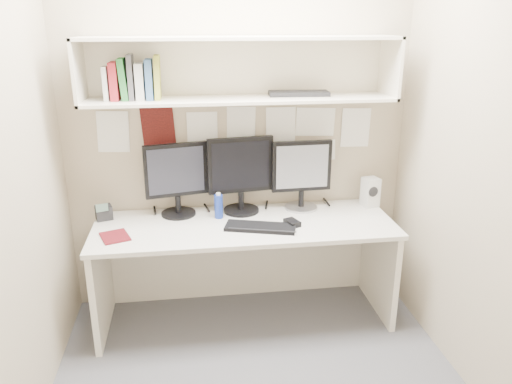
{
  "coord_description": "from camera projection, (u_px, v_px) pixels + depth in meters",
  "views": [
    {
      "loc": [
        -0.35,
        -2.42,
        2.02
      ],
      "look_at": [
        0.04,
        0.35,
        1.05
      ],
      "focal_mm": 35.0,
      "sensor_mm": 36.0,
      "label": 1
    }
  ],
  "objects": [
    {
      "name": "floor",
      "position": [
        258.0,
        377.0,
        2.97
      ],
      "size": [
        2.4,
        2.0,
        0.01
      ],
      "primitive_type": "cube",
      "color": "#4E4E54",
      "rests_on": "ground"
    },
    {
      "name": "wall_back",
      "position": [
        238.0,
        128.0,
        3.48
      ],
      "size": [
        2.4,
        0.02,
        2.6
      ],
      "primitive_type": "cube",
      "color": "tan",
      "rests_on": "ground"
    },
    {
      "name": "wall_front",
      "position": [
        302.0,
        256.0,
        1.61
      ],
      "size": [
        2.4,
        0.02,
        2.6
      ],
      "primitive_type": "cube",
      "color": "tan",
      "rests_on": "ground"
    },
    {
      "name": "wall_left",
      "position": [
        11.0,
        178.0,
        2.39
      ],
      "size": [
        0.02,
        2.0,
        2.6
      ],
      "primitive_type": "cube",
      "color": "tan",
      "rests_on": "ground"
    },
    {
      "name": "wall_right",
      "position": [
        478.0,
        160.0,
        2.7
      ],
      "size": [
        0.02,
        2.0,
        2.6
      ],
      "primitive_type": "cube",
      "color": "tan",
      "rests_on": "ground"
    },
    {
      "name": "desk",
      "position": [
        245.0,
        271.0,
        3.46
      ],
      "size": [
        2.0,
        0.7,
        0.73
      ],
      "color": "beige",
      "rests_on": "floor"
    },
    {
      "name": "overhead_hutch",
      "position": [
        240.0,
        68.0,
        3.21
      ],
      "size": [
        2.0,
        0.38,
        0.4
      ],
      "color": "silver",
      "rests_on": "wall_back"
    },
    {
      "name": "pinned_papers",
      "position": [
        238.0,
        135.0,
        3.49
      ],
      "size": [
        1.92,
        0.01,
        0.48
      ],
      "primitive_type": null,
      "color": "white",
      "rests_on": "wall_back"
    },
    {
      "name": "monitor_left",
      "position": [
        177.0,
        177.0,
        3.4
      ],
      "size": [
        0.43,
        0.24,
        0.51
      ],
      "rotation": [
        0.0,
        0.0,
        0.21
      ],
      "color": "black",
      "rests_on": "desk"
    },
    {
      "name": "monitor_center",
      "position": [
        241.0,
        173.0,
        3.45
      ],
      "size": [
        0.46,
        0.25,
        0.53
      ],
      "rotation": [
        0.0,
        0.0,
        0.13
      ],
      "color": "black",
      "rests_on": "desk"
    },
    {
      "name": "monitor_right",
      "position": [
        302.0,
        173.0,
        3.51
      ],
      "size": [
        0.42,
        0.23,
        0.49
      ],
      "rotation": [
        0.0,
        0.0,
        0.04
      ],
      "color": "#A5A5AA",
      "rests_on": "desk"
    },
    {
      "name": "keyboard",
      "position": [
        260.0,
        227.0,
        3.24
      ],
      "size": [
        0.48,
        0.28,
        0.02
      ],
      "primitive_type": "cube",
      "rotation": [
        0.0,
        0.0,
        -0.28
      ],
      "color": "black",
      "rests_on": "desk"
    },
    {
      "name": "mouse",
      "position": [
        292.0,
        223.0,
        3.29
      ],
      "size": [
        0.11,
        0.13,
        0.03
      ],
      "primitive_type": "cube",
      "rotation": [
        0.0,
        0.0,
        0.37
      ],
      "color": "black",
      "rests_on": "desk"
    },
    {
      "name": "speaker",
      "position": [
        370.0,
        192.0,
        3.61
      ],
      "size": [
        0.13,
        0.13,
        0.21
      ],
      "rotation": [
        0.0,
        0.0,
        0.22
      ],
      "color": "silver",
      "rests_on": "desk"
    },
    {
      "name": "blue_bottle",
      "position": [
        219.0,
        206.0,
        3.39
      ],
      "size": [
        0.06,
        0.06,
        0.18
      ],
      "color": "navy",
      "rests_on": "desk"
    },
    {
      "name": "maroon_notebook",
      "position": [
        115.0,
        237.0,
        3.11
      ],
      "size": [
        0.22,
        0.24,
        0.01
      ],
      "primitive_type": "cube",
      "rotation": [
        0.0,
        0.0,
        0.35
      ],
      "color": "#540E14",
      "rests_on": "desk"
    },
    {
      "name": "desk_phone",
      "position": [
        104.0,
        212.0,
        3.38
      ],
      "size": [
        0.13,
        0.12,
        0.13
      ],
      "rotation": [
        0.0,
        0.0,
        0.31
      ],
      "color": "black",
      "rests_on": "desk"
    },
    {
      "name": "book_stack",
      "position": [
        133.0,
        80.0,
        3.11
      ],
      "size": [
        0.34,
        0.17,
        0.28
      ],
      "color": "beige",
      "rests_on": "overhead_hutch"
    },
    {
      "name": "hutch_tray",
      "position": [
        299.0,
        93.0,
        3.3
      ],
      "size": [
        0.41,
        0.18,
        0.03
      ],
      "primitive_type": "cube",
      "rotation": [
        0.0,
        0.0,
        -0.07
      ],
      "color": "black",
      "rests_on": "overhead_hutch"
    }
  ]
}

